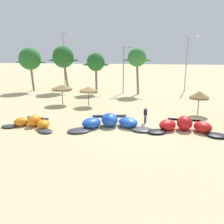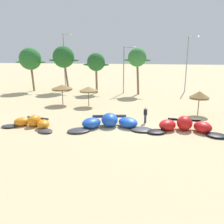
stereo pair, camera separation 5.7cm
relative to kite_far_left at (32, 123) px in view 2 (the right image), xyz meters
name	(u,v)px [view 2 (the right image)]	position (x,y,z in m)	size (l,w,h in m)	color
ground_plane	(137,129)	(9.99, 1.26, -0.43)	(260.00, 260.00, 0.00)	#C6B284
kite_far_left	(32,123)	(0.00, 0.00, 0.00)	(5.84, 3.25, 1.12)	#333338
kite_left	(110,122)	(7.37, 1.21, 0.06)	(8.07, 4.70, 1.27)	#333338
kite_left_of_center	(185,126)	(14.33, 1.28, 0.08)	(7.22, 3.36, 1.32)	black
beach_umbrella_near_van	(62,87)	(-0.95, 10.26, 1.96)	(2.89, 2.89, 2.75)	brown
beach_umbrella_middle	(88,89)	(2.87, 9.91, 1.85)	(2.46, 2.46, 2.63)	brown
beach_umbrella_near_palms	(199,95)	(16.55, 7.63, 1.89)	(2.24, 2.24, 2.76)	brown
person_near_kites	(145,115)	(10.67, 3.28, 0.39)	(0.36, 0.24, 1.62)	#383842
palm_leftmost	(30,59)	(-11.05, 20.73, 5.42)	(5.97, 3.98, 7.88)	brown
palm_left	(64,57)	(-4.89, 21.42, 5.75)	(5.82, 3.88, 8.17)	brown
palm_left_of_gap	(96,62)	(1.37, 20.54, 4.91)	(4.69, 3.13, 6.97)	brown
palm_center_left	(137,58)	(8.48, 20.43, 5.71)	(4.65, 3.10, 7.78)	brown
lamppost_west	(65,59)	(-5.50, 23.63, 5.37)	(1.87, 0.24, 10.48)	gray
lamppost_west_center	(125,67)	(6.34, 21.07, 4.13)	(2.05, 0.24, 8.01)	gray
lamppost_east_center	(188,61)	(17.27, 24.91, 5.07)	(2.03, 0.24, 9.85)	gray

